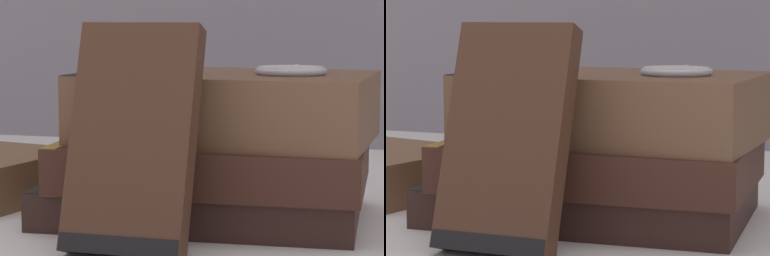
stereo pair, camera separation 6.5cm
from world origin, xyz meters
The scene contains 7 objects.
ground_plane centered at (0.00, 0.00, 0.00)m, with size 3.00×3.00×0.00m, color white.
book_flat_bottom centered at (0.00, 0.04, 0.01)m, with size 0.25×0.18×0.03m.
book_flat_middle centered at (0.01, 0.03, 0.05)m, with size 0.23×0.17×0.03m.
book_flat_top centered at (0.01, 0.04, 0.09)m, with size 0.22×0.15×0.05m.
book_leaning_front centered at (-0.02, -0.07, 0.07)m, with size 0.08×0.07×0.15m.
pocket_watch centered at (0.07, 0.03, 0.12)m, with size 0.05×0.06×0.01m.
reading_glasses centered at (-0.05, 0.21, 0.00)m, with size 0.12×0.07×0.00m.
Camera 1 is at (0.18, -0.63, 0.16)m, focal length 85.00 mm.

